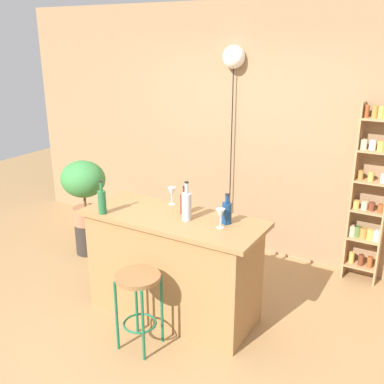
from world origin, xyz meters
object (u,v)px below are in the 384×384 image
(bottle_soda_blue, at_px, (102,201))
(wine_glass_left, at_px, (220,214))
(bottle_sauce_amber, at_px, (187,206))
(plant_stool, at_px, (88,238))
(wine_glass_center, at_px, (172,192))
(bottle_olive_oil, at_px, (227,212))
(bottle_spirits_clear, at_px, (184,203))
(pendant_globe_light, at_px, (234,59))
(bar_stool, at_px, (139,293))
(potted_plant, at_px, (83,184))
(spice_shelf, at_px, (370,195))

(bottle_soda_blue, xyz_separation_m, wine_glass_left, (1.03, 0.24, 0.00))
(bottle_sauce_amber, bearing_deg, plant_stool, 162.39)
(wine_glass_center, bearing_deg, bottle_olive_oil, -13.25)
(bottle_spirits_clear, height_order, pendant_globe_light, pendant_globe_light)
(bar_stool, distance_m, potted_plant, 1.92)
(wine_glass_left, bearing_deg, wine_glass_center, 157.61)
(wine_glass_center, bearing_deg, plant_stool, 168.46)
(bottle_spirits_clear, relative_size, pendant_globe_light, 0.11)
(bar_stool, relative_size, wine_glass_left, 3.99)
(bar_stool, distance_m, pendant_globe_light, 2.70)
(spice_shelf, xyz_separation_m, wine_glass_left, (-0.90, -1.51, 0.13))
(pendant_globe_light, bearing_deg, potted_plant, -143.00)
(bottle_sauce_amber, distance_m, wine_glass_left, 0.32)
(bottle_spirits_clear, bearing_deg, bottle_soda_blue, -149.82)
(bar_stool, bearing_deg, pendant_globe_light, 95.56)
(spice_shelf, relative_size, wine_glass_left, 11.23)
(bottle_soda_blue, bearing_deg, pendant_globe_light, 78.00)
(bar_stool, xyz_separation_m, plant_stool, (-1.55, 1.07, -0.31))
(spice_shelf, relative_size, bottle_olive_oil, 7.12)
(spice_shelf, height_order, plant_stool, spice_shelf)
(plant_stool, height_order, bottle_olive_oil, bottle_olive_oil)
(wine_glass_center, bearing_deg, wine_glass_left, -22.39)
(spice_shelf, distance_m, wine_glass_center, 1.98)
(bottle_spirits_clear, bearing_deg, bottle_olive_oil, -1.59)
(bar_stool, relative_size, potted_plant, 0.87)
(spice_shelf, bearing_deg, bottle_olive_oil, -122.66)
(plant_stool, distance_m, bottle_sauce_amber, 1.97)
(wine_glass_center, distance_m, pendant_globe_light, 1.71)
(plant_stool, height_order, bottle_soda_blue, bottle_soda_blue)
(wine_glass_center, bearing_deg, bottle_sauce_amber, -39.24)
(bottle_soda_blue, distance_m, wine_glass_left, 1.06)
(bottle_sauce_amber, bearing_deg, wine_glass_left, -1.28)
(wine_glass_left, bearing_deg, bottle_spirits_clear, 163.47)
(bottle_spirits_clear, bearing_deg, plant_stool, 165.27)
(pendant_globe_light, bearing_deg, wine_glass_left, -67.29)
(bar_stool, distance_m, bottle_sauce_amber, 0.81)
(bottle_olive_oil, bearing_deg, potted_plant, 167.91)
(plant_stool, bearing_deg, wine_glass_left, -15.10)
(bar_stool, height_order, spice_shelf, spice_shelf)
(spice_shelf, height_order, wine_glass_center, spice_shelf)
(spice_shelf, xyz_separation_m, bottle_olive_oil, (-0.89, -1.39, 0.11))
(bottle_soda_blue, height_order, pendant_globe_light, pendant_globe_light)
(bottle_spirits_clear, height_order, wine_glass_center, bottle_spirits_clear)
(bottle_olive_oil, height_order, bottle_soda_blue, bottle_soda_blue)
(bar_stool, xyz_separation_m, bottle_olive_oil, (0.45, 0.64, 0.56))
(bottle_sauce_amber, relative_size, bottle_spirits_clear, 1.35)
(plant_stool, relative_size, wine_glass_left, 2.24)
(bottle_olive_oil, bearing_deg, pendant_globe_light, 114.33)
(bar_stool, bearing_deg, plant_stool, 145.37)
(bottle_sauce_amber, relative_size, pendant_globe_light, 0.14)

